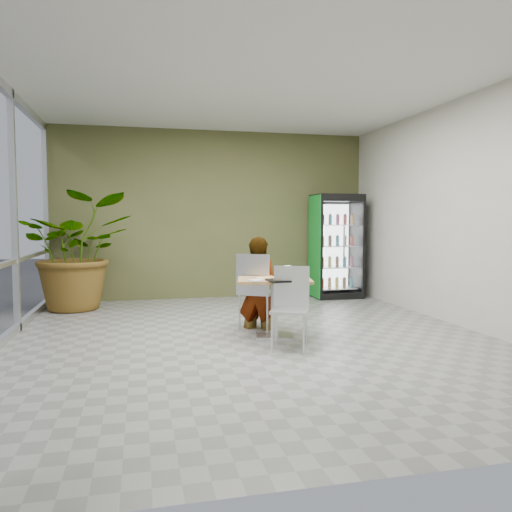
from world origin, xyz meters
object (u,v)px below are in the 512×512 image
object	(u,v)px
beverage_fridge	(336,246)
potted_plant	(78,251)
soda_cup	(288,272)
chair_far	(255,285)
chair_near	(291,300)
seated_woman	(258,293)
cafeteria_tray	(286,280)
dining_table	(274,296)

from	to	relation	value
beverage_fridge	potted_plant	bearing A→B (deg)	-176.02
soda_cup	beverage_fridge	distance (m)	3.49
chair_far	chair_near	world-z (taller)	chair_far
chair_far	seated_woman	bearing A→B (deg)	-110.74
chair_near	beverage_fridge	world-z (taller)	beverage_fridge
chair_far	cafeteria_tray	world-z (taller)	chair_far
chair_far	beverage_fridge	xyz separation A→B (m)	(2.18, 2.45, 0.39)
chair_near	dining_table	bearing A→B (deg)	119.82
chair_near	seated_woman	size ratio (longest dim) A/B	0.60
beverage_fridge	cafeteria_tray	bearing A→B (deg)	-120.42
chair_far	seated_woman	xyz separation A→B (m)	(0.05, 0.04, -0.12)
dining_table	soda_cup	distance (m)	0.35
chair_far	soda_cup	xyz separation A→B (m)	(0.32, -0.49, 0.22)
seated_woman	cafeteria_tray	bearing A→B (deg)	128.71
dining_table	chair_near	distance (m)	0.51
soda_cup	potted_plant	distance (m)	3.93
beverage_fridge	potted_plant	xyz separation A→B (m)	(-4.72, -0.25, -0.02)
beverage_fridge	potted_plant	world-z (taller)	beverage_fridge
cafeteria_tray	beverage_fridge	xyz separation A→B (m)	(1.99, 3.27, 0.23)
chair_far	cafeteria_tray	distance (m)	0.85
seated_woman	beverage_fridge	xyz separation A→B (m)	(2.13, 2.41, 0.51)
dining_table	cafeteria_tray	xyz separation A→B (m)	(0.06, -0.28, 0.23)
dining_table	chair_near	bearing A→B (deg)	-83.44
chair_near	seated_woman	xyz separation A→B (m)	(-0.13, 1.09, -0.07)
seated_woman	cafeteria_tray	xyz separation A→B (m)	(0.14, -0.86, 0.28)
soda_cup	cafeteria_tray	size ratio (longest dim) A/B	0.38
dining_table	beverage_fridge	world-z (taller)	beverage_fridge
cafeteria_tray	beverage_fridge	world-z (taller)	beverage_fridge
chair_near	beverage_fridge	size ratio (longest dim) A/B	0.48
cafeteria_tray	beverage_fridge	bearing A→B (deg)	58.68
dining_table	potted_plant	size ratio (longest dim) A/B	0.53
beverage_fridge	potted_plant	distance (m)	4.73
dining_table	chair_near	xyz separation A→B (m)	(0.06, -0.51, 0.02)
seated_woman	dining_table	bearing A→B (deg)	126.86
cafeteria_tray	soda_cup	bearing A→B (deg)	69.17
chair_near	potted_plant	world-z (taller)	potted_plant
chair_near	beverage_fridge	distance (m)	4.06
dining_table	chair_far	distance (m)	0.56
dining_table	seated_woman	world-z (taller)	seated_woman
beverage_fridge	potted_plant	size ratio (longest dim) A/B	1.02
chair_far	dining_table	bearing A→B (deg)	132.97
seated_woman	soda_cup	distance (m)	0.69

